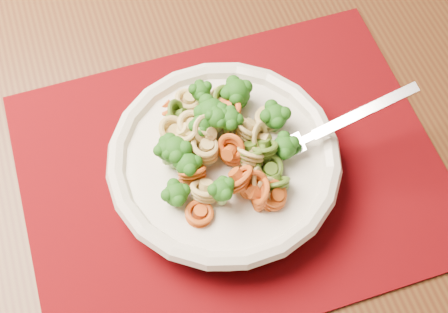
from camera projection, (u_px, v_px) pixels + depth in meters
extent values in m
cube|color=#492C14|center=(206.00, 76.00, 0.75)|extent=(1.68, 1.21, 0.04)
cube|color=#550304|center=(232.00, 172.00, 0.66)|extent=(0.47, 0.39, 0.00)
cylinder|color=silver|center=(224.00, 173.00, 0.65)|extent=(0.10, 0.10, 0.01)
cylinder|color=silver|center=(224.00, 165.00, 0.64)|extent=(0.22, 0.22, 0.03)
torus|color=silver|center=(224.00, 158.00, 0.62)|extent=(0.24, 0.24, 0.02)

